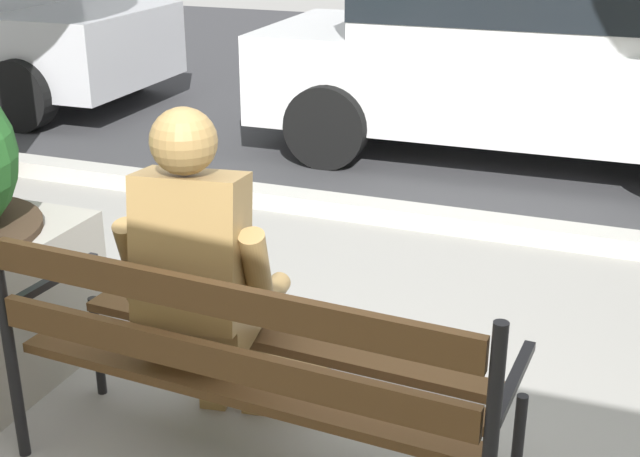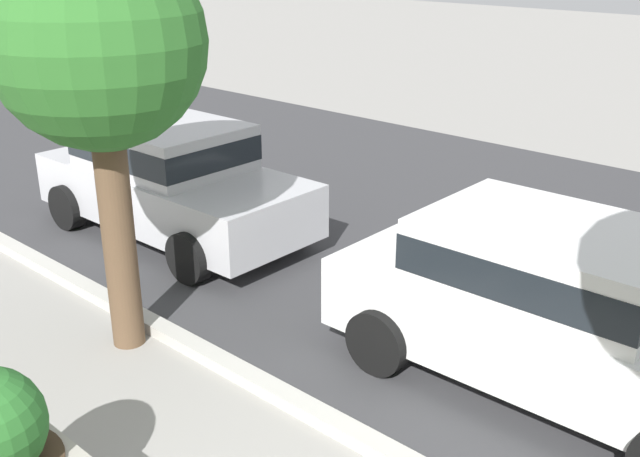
# 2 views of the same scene
# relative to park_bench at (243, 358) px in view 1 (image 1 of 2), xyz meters

# --- Properties ---
(street_surface) EXTENTS (60.00, 9.00, 0.01)m
(street_surface) POSITION_rel_park_bench_xyz_m (0.08, 7.34, -0.54)
(street_surface) COLOR #38383A
(street_surface) RESTS_ON ground
(curb_stone) EXTENTS (60.00, 0.20, 0.12)m
(curb_stone) POSITION_rel_park_bench_xyz_m (0.08, 2.74, -0.48)
(curb_stone) COLOR #B2AFA8
(curb_stone) RESTS_ON ground
(park_bench) EXTENTS (1.83, 0.64, 0.95)m
(park_bench) POSITION_rel_park_bench_xyz_m (0.00, 0.00, 0.00)
(park_bench) COLOR brown
(park_bench) RESTS_ON ground
(bronze_statue_seated) EXTENTS (0.60, 0.83, 1.37)m
(bronze_statue_seated) POSITION_rel_park_bench_xyz_m (-0.22, 0.21, 0.12)
(bronze_statue_seated) COLOR olive
(bronze_statue_seated) RESTS_ON ground
(parked_car_white) EXTENTS (4.13, 1.97, 1.56)m
(parked_car_white) POSITION_rel_park_bench_xyz_m (0.19, 4.57, 0.30)
(parked_car_white) COLOR silver
(parked_car_white) RESTS_ON ground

